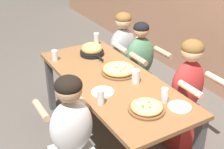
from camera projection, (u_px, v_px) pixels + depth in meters
name	position (u px, v px, depth m)	size (l,w,h in m)	color
ground_plane	(112.00, 139.00, 3.41)	(18.00, 18.00, 0.00)	#514C47
dining_table	(112.00, 87.00, 3.10)	(1.90, 0.80, 0.75)	brown
pizza_board_main	(147.00, 108.00, 2.57)	(0.31, 0.31, 0.05)	brown
pizza_board_second	(119.00, 70.00, 3.16)	(0.36, 0.36, 0.06)	brown
skillet_bowl	(92.00, 50.00, 3.54)	(0.39, 0.27, 0.14)	black
empty_plate_a	(180.00, 107.00, 2.61)	(0.20, 0.20, 0.02)	white
empty_plate_b	(103.00, 92.00, 2.83)	(0.21, 0.21, 0.02)	white
drinking_glass_a	(164.00, 95.00, 2.66)	(0.06, 0.06, 0.13)	silver
drinking_glass_b	(136.00, 77.00, 2.97)	(0.08, 0.08, 0.13)	silver
drinking_glass_c	(101.00, 98.00, 2.63)	(0.06, 0.06, 0.14)	silver
drinking_glass_d	(96.00, 39.00, 3.81)	(0.06, 0.06, 0.14)	silver
drinking_glass_e	(55.00, 56.00, 3.41)	(0.06, 0.06, 0.12)	silver
diner_far_midright	(186.00, 98.00, 3.12)	(0.51, 0.40, 1.18)	#B22D2D
diner_far_left	(123.00, 58.00, 4.03)	(0.51, 0.40, 1.13)	#99999E
diner_near_midright	(72.00, 141.00, 2.57)	(0.51, 0.40, 1.14)	silver
diner_far_midleft	(140.00, 71.00, 3.75)	(0.51, 0.40, 1.11)	#477556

